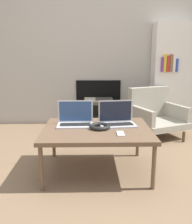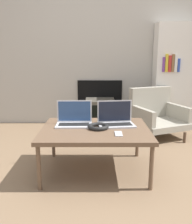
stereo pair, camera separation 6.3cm
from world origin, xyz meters
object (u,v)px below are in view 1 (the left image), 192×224
Objects in this scene: headphones at (100,127)px; tv at (99,113)px; laptop_left at (75,120)px; phone at (121,134)px; laptop_right at (117,119)px; armchair at (155,113)px.

tv is at bearing 88.51° from headphones.
laptop_left is 2.56× the size of phone.
laptop_left and laptop_right have the same top height.
headphones is 1.39m from armchair.
headphones reaches higher than tv.
headphones is 1.46× the size of phone.
armchair is (0.63, 1.01, -0.18)m from laptop_right.
armchair is (0.81, 1.13, -0.14)m from headphones.
laptop_right is 0.30m from phone.
headphones is 0.25m from phone.
headphones is at bearing -91.49° from tv.
laptop_right reaches higher than phone.
laptop_right reaches higher than headphones.
laptop_right is at bearing 90.40° from phone.
tv is at bearing 131.33° from armchair.
phone is 1.70m from tv.
armchair reaches higher than phone.
tv is 0.86m from armchair.
laptop_left is 0.41m from laptop_right.
phone is at bearing -45.01° from headphones.
armchair is at bearing 50.42° from laptop_right.
laptop_left reaches higher than headphones.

